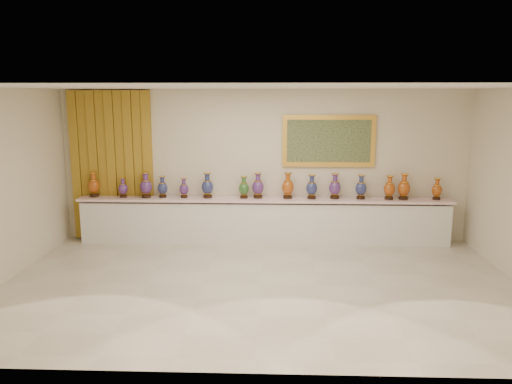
% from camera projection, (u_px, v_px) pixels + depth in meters
% --- Properties ---
extents(ground, '(8.00, 8.00, 0.00)m').
position_uv_depth(ground, '(261.00, 285.00, 7.71)').
color(ground, beige).
rests_on(ground, ground).
extents(room, '(8.00, 8.00, 8.00)m').
position_uv_depth(room, '(146.00, 162.00, 9.88)').
color(room, beige).
rests_on(room, ground).
extents(counter, '(7.28, 0.48, 0.90)m').
position_uv_depth(counter, '(264.00, 221.00, 9.85)').
color(counter, white).
rests_on(counter, ground).
extents(vase_0, '(0.25, 0.25, 0.49)m').
position_uv_depth(vase_0, '(94.00, 186.00, 9.86)').
color(vase_0, black).
rests_on(vase_0, counter).
extents(vase_1, '(0.22, 0.22, 0.39)m').
position_uv_depth(vase_1, '(123.00, 188.00, 9.81)').
color(vase_1, black).
rests_on(vase_1, counter).
extents(vase_2, '(0.31, 0.31, 0.50)m').
position_uv_depth(vase_2, '(146.00, 186.00, 9.76)').
color(vase_2, black).
rests_on(vase_2, counter).
extents(vase_3, '(0.23, 0.23, 0.42)m').
position_uv_depth(vase_3, '(163.00, 188.00, 9.79)').
color(vase_3, black).
rests_on(vase_3, counter).
extents(vase_4, '(0.23, 0.23, 0.39)m').
position_uv_depth(vase_4, '(184.00, 189.00, 9.77)').
color(vase_4, black).
rests_on(vase_4, counter).
extents(vase_5, '(0.28, 0.28, 0.50)m').
position_uv_depth(vase_5, '(207.00, 187.00, 9.75)').
color(vase_5, black).
rests_on(vase_5, counter).
extents(vase_6, '(0.21, 0.21, 0.43)m').
position_uv_depth(vase_6, '(244.00, 188.00, 9.73)').
color(vase_6, black).
rests_on(vase_6, counter).
extents(vase_7, '(0.29, 0.29, 0.50)m').
position_uv_depth(vase_7, '(258.00, 187.00, 9.73)').
color(vase_7, black).
rests_on(vase_7, counter).
extents(vase_8, '(0.29, 0.29, 0.51)m').
position_uv_depth(vase_8, '(288.00, 187.00, 9.70)').
color(vase_8, black).
rests_on(vase_8, counter).
extents(vase_9, '(0.28, 0.28, 0.47)m').
position_uv_depth(vase_9, '(312.00, 188.00, 9.67)').
color(vase_9, black).
rests_on(vase_9, counter).
extents(vase_10, '(0.30, 0.30, 0.49)m').
position_uv_depth(vase_10, '(335.00, 187.00, 9.68)').
color(vase_10, black).
rests_on(vase_10, counter).
extents(vase_11, '(0.26, 0.26, 0.47)m').
position_uv_depth(vase_11, '(361.00, 188.00, 9.65)').
color(vase_11, black).
rests_on(vase_11, counter).
extents(vase_12, '(0.22, 0.22, 0.47)m').
position_uv_depth(vase_12, '(389.00, 189.00, 9.60)').
color(vase_12, black).
rests_on(vase_12, counter).
extents(vase_13, '(0.25, 0.25, 0.51)m').
position_uv_depth(vase_13, '(404.00, 188.00, 9.59)').
color(vase_13, black).
rests_on(vase_13, counter).
extents(vase_14, '(0.23, 0.23, 0.42)m').
position_uv_depth(vase_14, '(437.00, 190.00, 9.60)').
color(vase_14, black).
rests_on(vase_14, counter).
extents(label_card, '(0.10, 0.06, 0.00)m').
position_uv_depth(label_card, '(166.00, 199.00, 9.69)').
color(label_card, white).
rests_on(label_card, counter).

